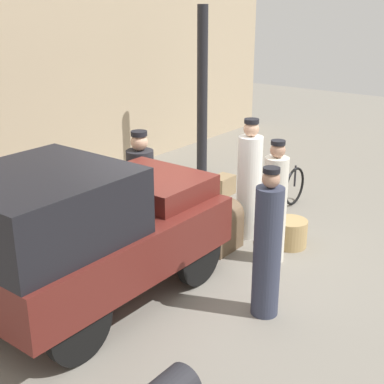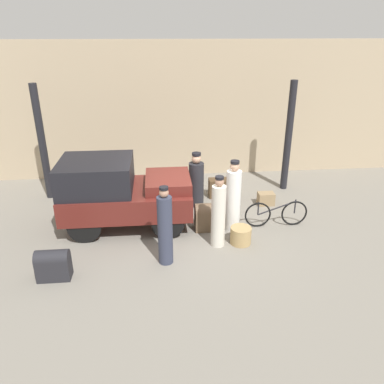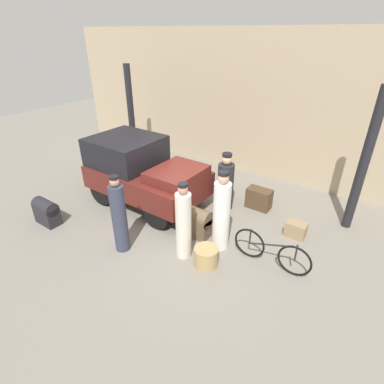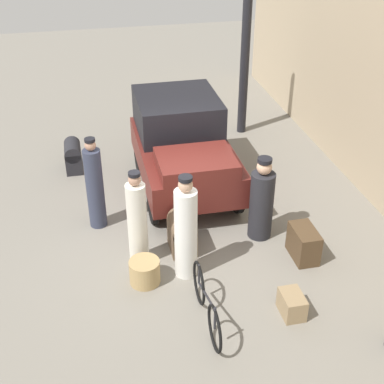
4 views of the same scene
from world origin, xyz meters
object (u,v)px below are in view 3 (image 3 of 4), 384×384
Objects in this scene: truck at (142,170)px; porter_standing_middle at (221,214)px; porter_lifting_near_truck at (119,217)px; trunk_barrel_dark at (198,222)px; suitcase_small_leather at (46,211)px; trunk_umber_medium at (296,229)px; wicker_basket at (206,257)px; porter_with_bicycle at (225,184)px; suitcase_tan_flat at (259,199)px; bicycle at (271,251)px; porter_carrying_trunk at (183,224)px.

porter_standing_middle reaches higher than truck.
porter_lifting_near_truck reaches higher than trunk_barrel_dark.
suitcase_small_leather is 1.43× the size of trunk_umber_medium.
wicker_basket is 2.46m from porter_with_bicycle.
porter_standing_middle is 2.82× the size of suitcase_tan_flat.
porter_standing_middle reaches higher than trunk_barrel_dark.
porter_carrying_trunk is (-1.67, -0.78, 0.46)m from bicycle.
porter_standing_middle reaches higher than suitcase_small_leather.
porter_carrying_trunk is at bearing 26.12° from porter_lifting_near_truck.
truck is 2.68m from porter_carrying_trunk.
suitcase_small_leather is at bearing -157.10° from porter_standing_middle.
porter_carrying_trunk is 2.29m from porter_with_bicycle.
porter_with_bicycle is (-0.84, 2.25, 0.51)m from wicker_basket.
suitcase_tan_flat is 1.41× the size of trunk_umber_medium.
porter_carrying_trunk is 1.10× the size of porter_with_bicycle.
suitcase_tan_flat is at bearing 119.96° from bicycle.
suitcase_tan_flat is at bearing 42.93° from suitcase_small_leather.
wicker_basket is at bearing 1.56° from porter_carrying_trunk.
trunk_umber_medium is (1.21, 2.08, -0.02)m from wicker_basket.
porter_carrying_trunk is at bearing -130.27° from trunk_umber_medium.
suitcase_small_leather reaches higher than wicker_basket.
trunk_umber_medium is (5.36, 3.09, -0.16)m from suitcase_small_leather.
suitcase_small_leather is (-4.08, -3.80, 0.06)m from suitcase_tan_flat.
porter_lifting_near_truck reaches higher than porter_with_bicycle.
truck is 2.90m from porter_standing_middle.
bicycle is 2.47m from porter_with_bicycle.
truck is 4.89× the size of suitcase_tan_flat.
porter_standing_middle is 2.61× the size of trunk_barrel_dark.
porter_standing_middle is 0.87m from porter_carrying_trunk.
bicycle reaches higher than trunk_barrel_dark.
trunk_barrel_dark is (2.20, -0.46, -0.62)m from truck.
porter_with_bicycle reaches higher than wicker_basket.
truck is 2.33m from trunk_barrel_dark.
porter_standing_middle is 1.16× the size of porter_with_bicycle.
suitcase_tan_flat is (0.78, 0.53, -0.44)m from porter_with_bicycle.
suitcase_small_leather is at bearing -118.51° from truck.
porter_with_bicycle is 2.24× the size of trunk_barrel_dark.
porter_lifting_near_truck is 3.86× the size of trunk_umber_medium.
suitcase_tan_flat is at bearing 34.25° from porter_with_bicycle.
porter_with_bicycle is at bearing 110.53° from wicker_basket.
wicker_basket is at bearing -46.74° from trunk_barrel_dark.
suitcase_small_leather is (-2.32, -0.38, -0.50)m from porter_lifting_near_truck.
porter_carrying_trunk is 3.75m from suitcase_small_leather.
bicycle is 1.90m from porter_carrying_trunk.
porter_standing_middle reaches higher than trunk_umber_medium.
porter_with_bicycle is at bearing -145.75° from suitcase_tan_flat.
truck is at bearing 120.45° from porter_lifting_near_truck.
suitcase_small_leather is at bearing -152.41° from trunk_barrel_dark.
porter_with_bicycle is 4.66m from suitcase_small_leather.
porter_lifting_near_truck is 1.85m from trunk_barrel_dark.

